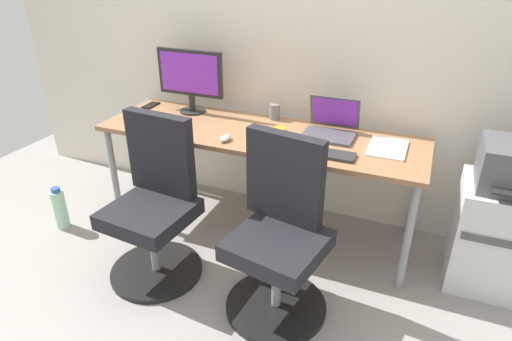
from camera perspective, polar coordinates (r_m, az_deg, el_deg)
The scene contains 17 objects.
ground_plane at distance 3.07m, azimuth 0.36°, elevation -7.29°, with size 5.28×5.28×0.00m, color gray.
back_wall at distance 2.94m, azimuth 3.50°, elevation 18.54°, with size 4.40×0.04×2.60m, color silver.
desk at distance 2.76m, azimuth 0.40°, elevation 3.97°, with size 2.05×0.63×0.71m.
office_chair_left at distance 2.55m, azimuth -13.09°, elevation -4.65°, with size 0.54×0.54×0.94m.
office_chair_right at distance 2.24m, azimuth 3.10°, elevation -8.65°, with size 0.54×0.54×0.94m.
side_cabinet at distance 2.78m, azimuth 29.20°, elevation -7.57°, with size 0.47×0.43×0.62m.
water_bottle_on_floor at distance 3.27m, azimuth -24.30°, elevation -4.59°, with size 0.09×0.09×0.31m.
desktop_monitor at distance 3.05m, azimuth -8.61°, elevation 12.05°, with size 0.48×0.18×0.43m.
open_laptop at distance 2.72m, azimuth 9.77°, elevation 5.76°, with size 0.31×0.28×0.22m.
keyboard_by_monitor at distance 2.81m, azimuth -12.76°, elevation 5.20°, with size 0.34×0.12×0.02m, color #515156.
keyboard_by_laptop at distance 2.45m, azimuth 8.94°, elevation 2.22°, with size 0.34×0.12×0.02m, color #2D2D2D.
mouse_by_monitor at distance 2.46m, azimuth 1.92°, elevation 2.90°, with size 0.06×0.10×0.03m, color #B7B7B7.
mouse_by_laptop at distance 2.60m, azimuth -4.04°, elevation 4.22°, with size 0.06×0.10×0.03m, color #B7B7B7.
coffee_mug at distance 2.57m, azimuth 3.13°, elevation 4.65°, with size 0.08×0.08×0.09m, color orange.
pen_cup at distance 2.94m, azimuth 2.45°, elevation 7.71°, with size 0.07×0.07×0.10m, color slate.
phone_near_laptop at distance 3.30m, azimuth -13.61°, elevation 8.32°, with size 0.07×0.14×0.01m, color black.
paper_pile at distance 2.60m, azimuth 16.86°, elevation 2.84°, with size 0.21×0.30×0.01m, color white.
Camera 1 is at (0.95, -2.35, 1.73)m, focal length 30.52 mm.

